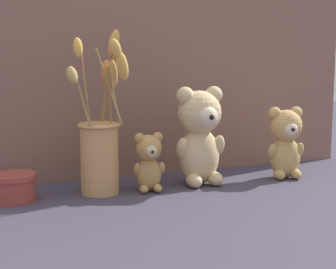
{
  "coord_description": "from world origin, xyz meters",
  "views": [
    {
      "loc": [
        -0.42,
        -1.05,
        0.29
      ],
      "look_at": [
        0.0,
        0.02,
        0.12
      ],
      "focal_mm": 55.0,
      "sensor_mm": 36.0,
      "label": 1
    }
  ],
  "objects_px": {
    "teddy_bear_small": "(149,161)",
    "flower_vase": "(101,141)",
    "teddy_bear_medium": "(285,141)",
    "teddy_bear_large": "(200,134)",
    "decorative_tin_tall": "(13,187)"
  },
  "relations": [
    {
      "from": "flower_vase",
      "to": "teddy_bear_large",
      "type": "bearing_deg",
      "value": -1.28
    },
    {
      "from": "teddy_bear_small",
      "to": "flower_vase",
      "type": "distance_m",
      "value": 0.11
    },
    {
      "from": "decorative_tin_tall",
      "to": "teddy_bear_medium",
      "type": "bearing_deg",
      "value": -2.1
    },
    {
      "from": "teddy_bear_large",
      "to": "teddy_bear_small",
      "type": "xyz_separation_m",
      "value": [
        -0.13,
        -0.02,
        -0.05
      ]
    },
    {
      "from": "teddy_bear_large",
      "to": "teddy_bear_medium",
      "type": "bearing_deg",
      "value": -3.97
    },
    {
      "from": "teddy_bear_large",
      "to": "teddy_bear_small",
      "type": "relative_size",
      "value": 1.74
    },
    {
      "from": "teddy_bear_small",
      "to": "flower_vase",
      "type": "bearing_deg",
      "value": 166.27
    },
    {
      "from": "teddy_bear_small",
      "to": "flower_vase",
      "type": "height_order",
      "value": "flower_vase"
    },
    {
      "from": "teddy_bear_medium",
      "to": "teddy_bear_small",
      "type": "xyz_separation_m",
      "value": [
        -0.35,
        -0.0,
        -0.02
      ]
    },
    {
      "from": "teddy_bear_large",
      "to": "flower_vase",
      "type": "xyz_separation_m",
      "value": [
        -0.23,
        0.01,
        -0.0
      ]
    },
    {
      "from": "teddy_bear_large",
      "to": "flower_vase",
      "type": "bearing_deg",
      "value": 178.72
    },
    {
      "from": "teddy_bear_small",
      "to": "flower_vase",
      "type": "xyz_separation_m",
      "value": [
        -0.1,
        0.02,
        0.05
      ]
    },
    {
      "from": "teddy_bear_medium",
      "to": "teddy_bear_small",
      "type": "height_order",
      "value": "teddy_bear_medium"
    },
    {
      "from": "flower_vase",
      "to": "teddy_bear_medium",
      "type": "bearing_deg",
      "value": -2.59
    },
    {
      "from": "teddy_bear_large",
      "to": "flower_vase",
      "type": "height_order",
      "value": "flower_vase"
    }
  ]
}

